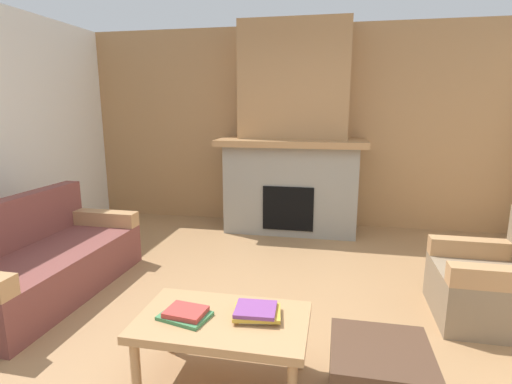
# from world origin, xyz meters

# --- Properties ---
(ground) EXTENTS (9.00, 9.00, 0.00)m
(ground) POSITION_xyz_m (0.00, 0.00, 0.00)
(ground) COLOR #9E754C
(wall_back_wood_panel) EXTENTS (6.00, 0.12, 2.70)m
(wall_back_wood_panel) POSITION_xyz_m (0.00, 3.00, 1.35)
(wall_back_wood_panel) COLOR #A87A4C
(wall_back_wood_panel) RESTS_ON ground
(fireplace) EXTENTS (1.90, 0.82, 2.70)m
(fireplace) POSITION_xyz_m (0.00, 2.62, 1.16)
(fireplace) COLOR gray
(fireplace) RESTS_ON ground
(couch) EXTENTS (0.86, 1.81, 0.85)m
(couch) POSITION_xyz_m (-1.96, 0.26, 0.29)
(couch) COLOR brown
(couch) RESTS_ON ground
(armchair) EXTENTS (0.77, 0.77, 0.85)m
(armchair) POSITION_xyz_m (1.81, 0.56, 0.29)
(armchair) COLOR #847056
(armchair) RESTS_ON ground
(coffee_table) EXTENTS (1.00, 0.60, 0.43)m
(coffee_table) POSITION_xyz_m (-0.05, -0.57, 0.38)
(coffee_table) COLOR tan
(coffee_table) RESTS_ON ground
(ottoman) EXTENTS (0.52, 0.52, 0.40)m
(ottoman) POSITION_xyz_m (0.84, -0.65, 0.20)
(ottoman) COLOR #4C3323
(ottoman) RESTS_ON ground
(book_stack_near_edge) EXTENTS (0.32, 0.26, 0.05)m
(book_stack_near_edge) POSITION_xyz_m (-0.26, -0.61, 0.45)
(book_stack_near_edge) COLOR #3D7F4C
(book_stack_near_edge) RESTS_ON coffee_table
(book_stack_center) EXTENTS (0.30, 0.25, 0.06)m
(book_stack_center) POSITION_xyz_m (0.14, -0.52, 0.46)
(book_stack_center) COLOR beige
(book_stack_center) RESTS_ON coffee_table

